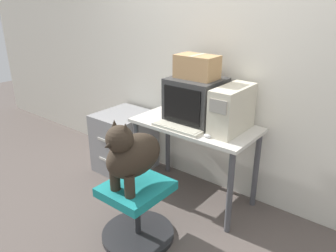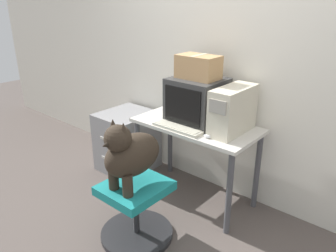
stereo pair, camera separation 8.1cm
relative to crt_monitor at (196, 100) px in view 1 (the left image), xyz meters
name	(u,v)px [view 1 (the left image)]	position (x,y,z in m)	size (l,w,h in m)	color
ground_plane	(175,210)	(0.04, -0.34, -0.96)	(12.00, 12.00, 0.00)	#564C47
wall_back	(219,57)	(0.04, 0.31, 0.34)	(8.00, 0.05, 2.60)	silver
desk	(195,136)	(0.04, -0.05, -0.32)	(1.12, 0.58, 0.76)	silver
crt_monitor	(196,100)	(0.00, 0.00, 0.00)	(0.45, 0.42, 0.40)	#383838
pc_tower	(232,109)	(0.37, -0.01, -0.01)	(0.20, 0.48, 0.38)	beige
keyboard	(178,127)	(-0.01, -0.25, -0.18)	(0.46, 0.15, 0.03)	beige
computer_mouse	(207,136)	(0.29, -0.25, -0.18)	(0.06, 0.04, 0.03)	silver
office_chair	(137,211)	(0.01, -0.79, -0.72)	(0.58, 0.58, 0.48)	#262628
dog	(131,154)	(0.01, -0.83, -0.20)	(0.28, 0.51, 0.55)	#33281E
filing_cabinet	(125,141)	(-0.89, -0.05, -0.64)	(0.52, 0.59, 0.65)	gray
cardboard_box	(197,67)	(0.00, 0.00, 0.30)	(0.36, 0.22, 0.20)	tan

